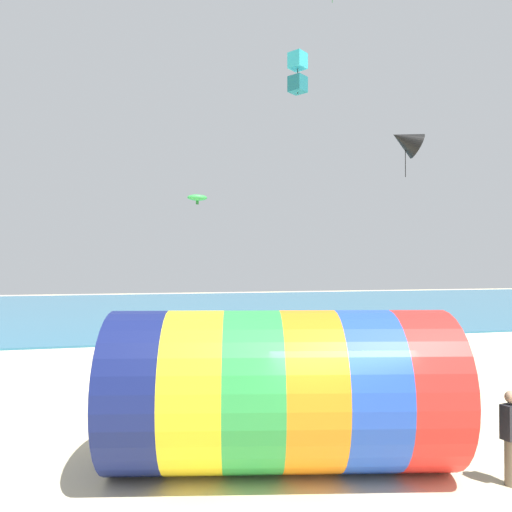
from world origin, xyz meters
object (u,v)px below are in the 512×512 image
(giant_inflatable_tube, at_px, (281,389))
(kite_green_parafoil, at_px, (197,198))
(kite_handler, at_px, (511,437))
(kite_black_delta, at_px, (405,140))
(kite_cyan_box, at_px, (298,73))
(bystander_near_water, at_px, (416,335))

(giant_inflatable_tube, relative_size, kite_green_parafoil, 6.86)
(kite_handler, relative_size, kite_green_parafoil, 1.66)
(kite_black_delta, xyz_separation_m, kite_cyan_box, (-6.70, -5.42, 0.36))
(giant_inflatable_tube, distance_m, kite_black_delta, 15.46)
(giant_inflatable_tube, height_order, bystander_near_water, giant_inflatable_tube)
(kite_handler, relative_size, kite_black_delta, 0.71)
(kite_cyan_box, xyz_separation_m, bystander_near_water, (7.56, 6.04, -8.94))
(kite_green_parafoil, distance_m, bystander_near_water, 12.40)
(kite_black_delta, bearing_deg, bystander_near_water, 36.11)
(kite_cyan_box, relative_size, kite_green_parafoil, 1.24)
(kite_cyan_box, bearing_deg, bystander_near_water, 38.63)
(giant_inflatable_tube, xyz_separation_m, kite_handler, (3.85, -1.69, -0.67))
(kite_cyan_box, bearing_deg, kite_green_parafoil, 99.00)
(giant_inflatable_tube, xyz_separation_m, kite_green_parafoil, (0.17, 15.73, 5.80))
(giant_inflatable_tube, bearing_deg, kite_green_parafoil, 89.39)
(kite_handler, distance_m, kite_green_parafoil, 18.95)
(giant_inflatable_tube, height_order, kite_cyan_box, kite_cyan_box)
(bystander_near_water, bearing_deg, giant_inflatable_tube, -131.28)
(kite_black_delta, bearing_deg, kite_handler, -111.89)
(kite_handler, bearing_deg, giant_inflatable_tube, 156.31)
(giant_inflatable_tube, distance_m, bystander_near_water, 14.37)
(kite_cyan_box, height_order, bystander_near_water, kite_cyan_box)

